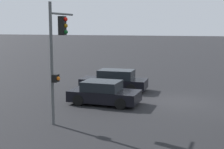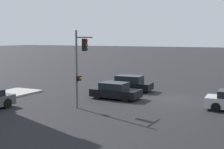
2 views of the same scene
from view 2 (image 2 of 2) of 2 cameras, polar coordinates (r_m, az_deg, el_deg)
ground_plane at (r=26.75m, az=10.63°, el=-4.38°), size 300.00×300.00×0.00m
traffic_signal at (r=22.83m, az=-5.71°, el=2.94°), size 0.52×2.25×5.63m
crossing_car_0 at (r=30.17m, az=2.95°, el=-1.67°), size 4.82×2.14×1.49m
crossing_car_2 at (r=26.25m, az=0.62°, el=-3.03°), size 4.11×2.06×1.37m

